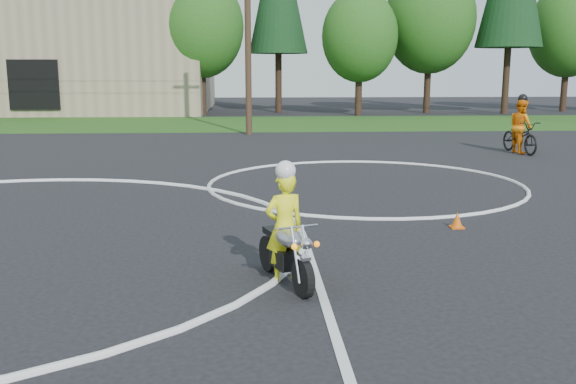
{
  "coord_description": "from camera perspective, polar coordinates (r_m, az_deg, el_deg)",
  "views": [
    {
      "loc": [
        5.08,
        -8.15,
        2.93
      ],
      "look_at": [
        5.64,
        1.35,
        1.1
      ],
      "focal_mm": 40.0,
      "sensor_mm": 36.0,
      "label": 1
    }
  ],
  "objects": [
    {
      "name": "grass_strip",
      "position": [
        35.64,
        -11.57,
        5.96
      ],
      "size": [
        120.0,
        10.0,
        0.02
      ],
      "primitive_type": "cube",
      "color": "#1E4714",
      "rests_on": "ground"
    },
    {
      "name": "traffic_cones",
      "position": [
        9.6,
        -4.35,
        -6.08
      ],
      "size": [
        21.58,
        8.41,
        0.3
      ],
      "color": "#E1590B",
      "rests_on": "ground"
    },
    {
      "name": "course_markings",
      "position": [
        13.17,
        -16.03,
        -2.37
      ],
      "size": [
        19.05,
        19.05,
        0.12
      ],
      "color": "silver",
      "rests_on": "ground"
    },
    {
      "name": "utility_poles",
      "position": [
        29.24,
        -3.6,
        15.3
      ],
      "size": [
        41.6,
        1.12,
        10.0
      ],
      "color": "#473321",
      "rests_on": "ground"
    },
    {
      "name": "rider_second_grp",
      "position": [
        24.14,
        19.96,
        5.0
      ],
      "size": [
        1.05,
        2.25,
        2.08
      ],
      "rotation": [
        0.0,
        0.0,
        0.14
      ],
      "color": "black",
      "rests_on": "ground"
    },
    {
      "name": "treeline",
      "position": [
        44.0,
        9.79,
        15.53
      ],
      "size": [
        38.2,
        8.1,
        14.52
      ],
      "color": "#382619",
      "rests_on": "ground"
    },
    {
      "name": "rider_primary_grp",
      "position": [
        8.87,
        -0.31,
        -2.84
      ],
      "size": [
        0.66,
        0.54,
        1.71
      ],
      "rotation": [
        0.0,
        0.0,
        0.34
      ],
      "color": "#FDFF1A",
      "rests_on": "ground"
    },
    {
      "name": "primary_motorcycle",
      "position": [
        8.84,
        -0.18,
        -5.42
      ],
      "size": [
        0.77,
        1.69,
        0.92
      ],
      "rotation": [
        0.0,
        0.0,
        0.34
      ],
      "color": "black",
      "rests_on": "ground"
    }
  ]
}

